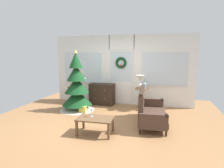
# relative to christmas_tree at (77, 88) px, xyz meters

# --- Properties ---
(ground_plane) EXTENTS (6.76, 6.76, 0.00)m
(ground_plane) POSITION_rel_christmas_tree_xyz_m (1.27, -0.91, -0.74)
(ground_plane) COLOR #996B42
(back_wall_with_door) EXTENTS (5.20, 0.19, 2.55)m
(back_wall_with_door) POSITION_rel_christmas_tree_xyz_m (1.27, 1.17, 0.54)
(back_wall_with_door) COLOR white
(back_wall_with_door) RESTS_ON ground
(christmas_tree) EXTENTS (1.16, 1.16, 2.02)m
(christmas_tree) POSITION_rel_christmas_tree_xyz_m (0.00, 0.00, 0.00)
(christmas_tree) COLOR #4C331E
(christmas_tree) RESTS_ON ground
(dresser_cabinet) EXTENTS (0.92, 0.48, 0.78)m
(dresser_cabinet) POSITION_rel_christmas_tree_xyz_m (0.60, 0.88, -0.35)
(dresser_cabinet) COLOR black
(dresser_cabinet) RESTS_ON ground
(settee_sofa) EXTENTS (0.82, 1.62, 0.96)m
(settee_sofa) POSITION_rel_christmas_tree_xyz_m (2.42, -0.66, -0.36)
(settee_sofa) COLOR black
(settee_sofa) RESTS_ON ground
(side_table) EXTENTS (0.50, 0.48, 0.73)m
(side_table) POSITION_rel_christmas_tree_xyz_m (2.09, 0.59, -0.22)
(side_table) COLOR brown
(side_table) RESTS_ON ground
(table_lamp) EXTENTS (0.28, 0.28, 0.44)m
(table_lamp) POSITION_rel_christmas_tree_xyz_m (2.03, 0.63, 0.27)
(table_lamp) COLOR silver
(table_lamp) RESTS_ON side_table
(flower_vase) EXTENTS (0.11, 0.10, 0.35)m
(flower_vase) POSITION_rel_christmas_tree_xyz_m (2.19, 0.53, 0.11)
(flower_vase) COLOR #99ADBC
(flower_vase) RESTS_ON side_table
(coffee_table) EXTENTS (0.86, 0.55, 0.39)m
(coffee_table) POSITION_rel_christmas_tree_xyz_m (1.25, -1.64, -0.40)
(coffee_table) COLOR brown
(coffee_table) RESTS_ON ground
(wine_glass) EXTENTS (0.08, 0.08, 0.20)m
(wine_glass) POSITION_rel_christmas_tree_xyz_m (1.14, -1.58, -0.20)
(wine_glass) COLOR silver
(wine_glass) RESTS_ON coffee_table
(gift_box) EXTENTS (0.22, 0.20, 0.22)m
(gift_box) POSITION_rel_christmas_tree_xyz_m (0.31, -0.22, -0.63)
(gift_box) COLOR #D8C64C
(gift_box) RESTS_ON ground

